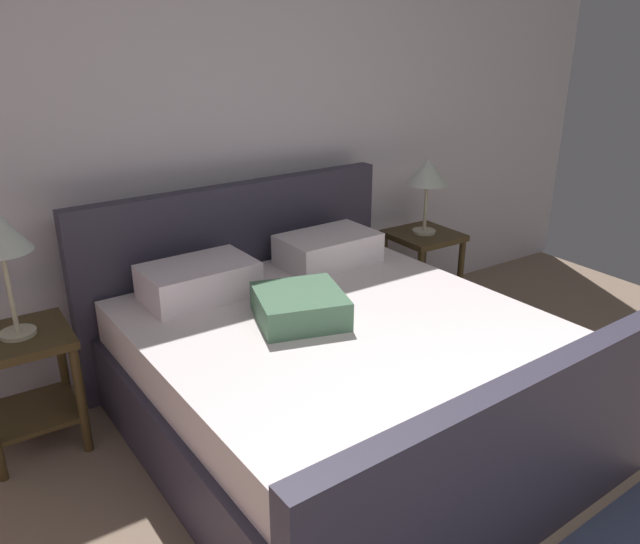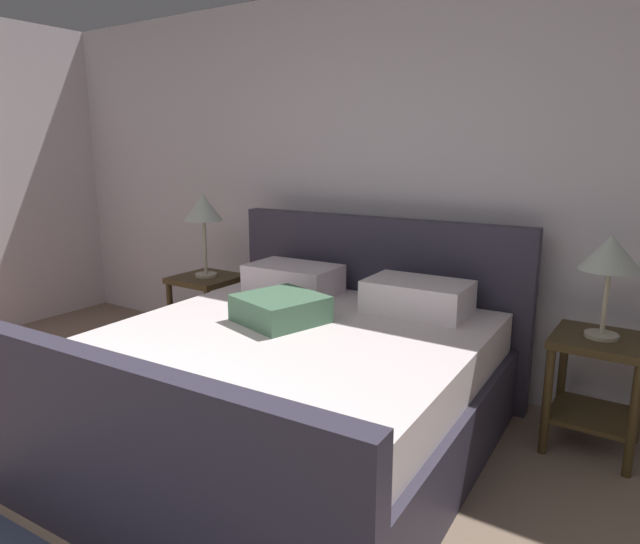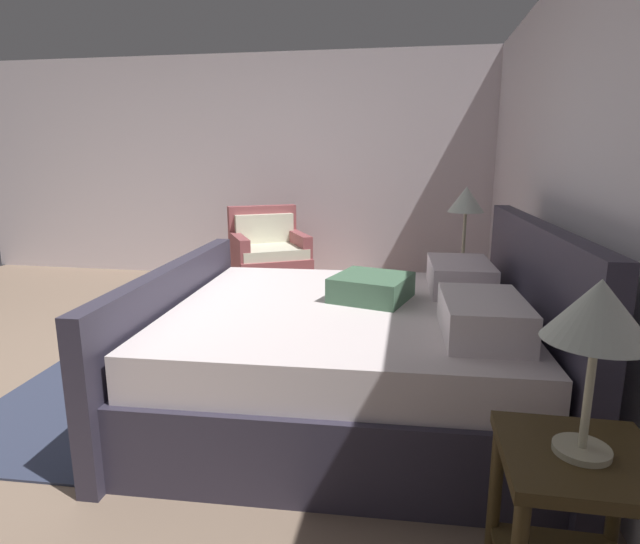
# 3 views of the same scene
# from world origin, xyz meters

# --- Properties ---
(ground_plane) EXTENTS (6.27, 6.13, 0.02)m
(ground_plane) POSITION_xyz_m (0.00, 0.00, -0.01)
(ground_plane) COLOR #89715E
(wall_back) EXTENTS (6.39, 0.12, 2.53)m
(wall_back) POSITION_xyz_m (0.00, 3.12, 1.27)
(wall_back) COLOR silver
(wall_back) RESTS_ON ground
(wall_side_left) EXTENTS (0.12, 6.25, 2.53)m
(wall_side_left) POSITION_xyz_m (-3.20, 0.00, 1.27)
(wall_side_left) COLOR silver
(wall_side_left) RESTS_ON ground
(bed) EXTENTS (2.05, 2.18, 1.09)m
(bed) POSITION_xyz_m (0.03, 1.91, 0.35)
(bed) COLOR #343041
(bed) RESTS_ON ground
(nightstand_right) EXTENTS (0.44, 0.44, 0.60)m
(nightstand_right) POSITION_xyz_m (1.34, 2.72, 0.40)
(nightstand_right) COLOR #43331A
(nightstand_right) RESTS_ON ground
(table_lamp_right) EXTENTS (0.29, 0.29, 0.52)m
(table_lamp_right) POSITION_xyz_m (1.34, 2.72, 1.01)
(table_lamp_right) COLOR #B7B293
(table_lamp_right) RESTS_ON nightstand_right
(nightstand_left) EXTENTS (0.44, 0.44, 0.60)m
(nightstand_left) POSITION_xyz_m (-1.26, 2.61, 0.40)
(nightstand_left) COLOR #43331A
(nightstand_left) RESTS_ON ground
(table_lamp_left) EXTENTS (0.27, 0.27, 0.60)m
(table_lamp_left) POSITION_xyz_m (-1.26, 2.61, 1.08)
(table_lamp_left) COLOR #B7B293
(table_lamp_left) RESTS_ON nightstand_left
(armchair) EXTENTS (0.99, 0.98, 0.90)m
(armchair) POSITION_xyz_m (-2.32, 0.77, 0.35)
(armchair) COLOR #9A4D50
(armchair) RESTS_ON ground
(area_rug) EXTENTS (1.96, 1.03, 0.01)m
(area_rug) POSITION_xyz_m (0.04, 0.29, 0.01)
(area_rug) COLOR #343B53
(area_rug) RESTS_ON ground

